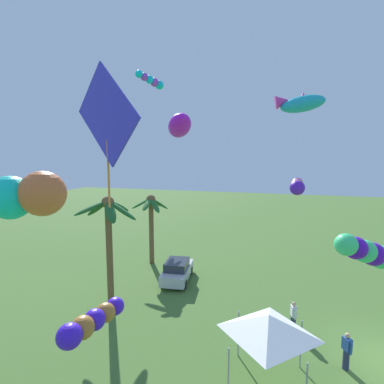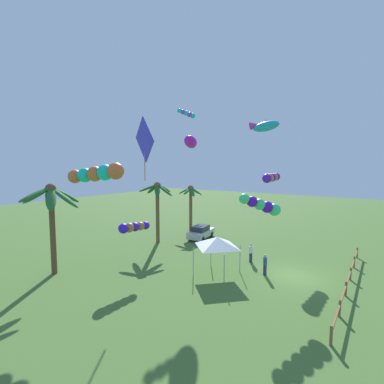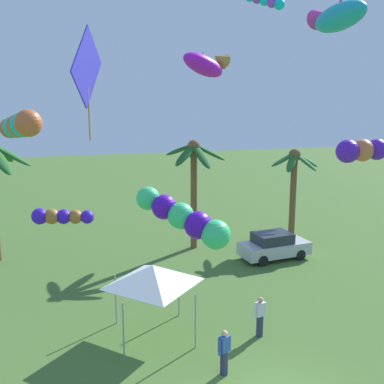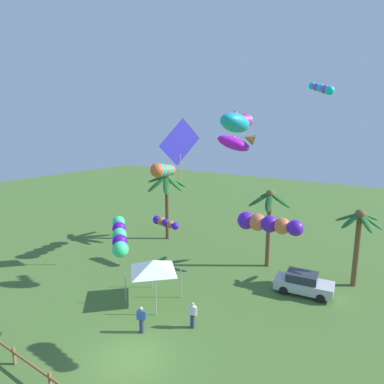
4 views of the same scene
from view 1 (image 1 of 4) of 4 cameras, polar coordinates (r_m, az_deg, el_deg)
palm_tree_0 at (r=24.23m, az=-8.02°, el=-4.02°), size 3.23×2.87×5.77m
palm_tree_1 at (r=18.35m, az=-16.05°, el=-5.76°), size 3.48×3.59×6.50m
parked_car_0 at (r=21.59m, az=-2.91°, el=-15.10°), size 4.08×2.18×1.51m
spectator_0 at (r=15.19m, az=28.02°, el=-25.74°), size 0.49×0.39×1.59m
spectator_1 at (r=16.76m, az=19.24°, el=-22.03°), size 0.54×0.31×1.59m
festival_tent at (r=12.53m, az=14.76°, el=-23.76°), size 2.86×2.86×2.85m
kite_fish_0 at (r=15.18m, az=-2.51°, el=12.97°), size 2.83×2.07×1.54m
kite_tube_2 at (r=12.12m, az=31.04°, el=-10.03°), size 2.50×2.35×1.64m
kite_tube_3 at (r=21.20m, az=-8.08°, el=20.84°), size 1.89×1.41×1.00m
kite_diamond_4 at (r=10.80m, az=-16.38°, el=14.02°), size 1.54×3.35×5.07m
kite_fish_5 at (r=17.49m, az=20.35°, el=15.98°), size 1.41×2.80×1.23m
kite_tube_6 at (r=10.73m, az=-19.05°, el=-22.87°), size 2.81×0.92×0.82m
kite_tube_7 at (r=19.10m, az=19.90°, el=1.19°), size 3.21×0.91×0.88m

